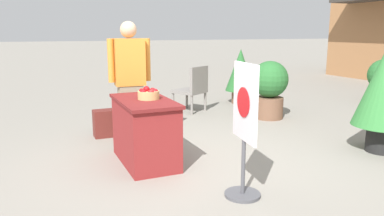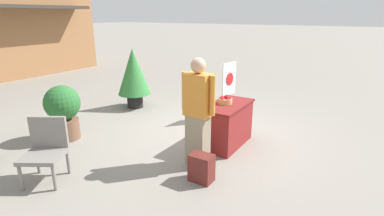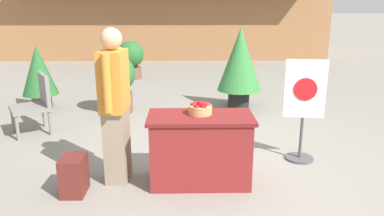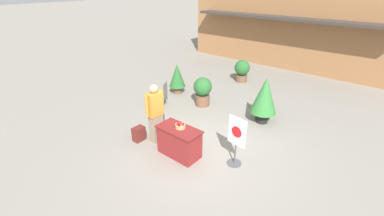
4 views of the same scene
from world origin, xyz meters
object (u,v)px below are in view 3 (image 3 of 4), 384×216
object	(u,v)px
apple_basket	(200,108)
patio_chair	(36,101)
display_table	(200,149)
poster_board	(303,108)
potted_plant_near_right	(240,62)
potted_plant_far_left	(39,73)
potted_plant_far_right	(117,81)
person_visitor	(115,106)
backpack	(74,175)
potted_plant_near_left	(131,58)

from	to	relation	value
apple_basket	patio_chair	size ratio (longest dim) A/B	0.28
display_table	poster_board	distance (m)	1.50
poster_board	patio_chair	bearing A→B (deg)	-98.56
patio_chair	potted_plant_near_right	xyz separation A→B (m)	(3.36, 1.32, 0.40)
poster_board	potted_plant_near_right	xyz separation A→B (m)	(-0.47, 2.46, 0.20)
poster_board	potted_plant_far_left	distance (m)	4.94
apple_basket	display_table	bearing A→B (deg)	-88.88
apple_basket	potted_plant_far_right	xyz separation A→B (m)	(-1.41, 2.76, -0.27)
person_visitor	poster_board	bearing A→B (deg)	17.36
display_table	backpack	size ratio (longest dim) A/B	2.79
display_table	potted_plant_near_right	world-z (taller)	potted_plant_near_right
patio_chair	potted_plant_near_right	world-z (taller)	potted_plant_near_right
potted_plant_far_left	display_table	bearing A→B (deg)	-46.49
apple_basket	potted_plant_near_right	size ratio (longest dim) A/B	0.17
apple_basket	potted_plant_far_right	size ratio (longest dim) A/B	0.24
display_table	apple_basket	bearing A→B (deg)	91.12
apple_basket	potted_plant_near_left	size ratio (longest dim) A/B	0.26
person_visitor	potted_plant_far_left	xyz separation A→B (m)	(-1.98, 3.02, -0.19)
potted_plant_far_right	person_visitor	bearing A→B (deg)	-80.37
person_visitor	potted_plant_far_left	world-z (taller)	person_visitor
potted_plant_near_left	potted_plant_far_left	size ratio (longest dim) A/B	0.82
person_visitor	patio_chair	size ratio (longest dim) A/B	1.89
poster_board	patio_chair	xyz separation A→B (m)	(-3.83, 1.14, -0.19)
apple_basket	patio_chair	bearing A→B (deg)	145.91
backpack	potted_plant_near_left	distance (m)	6.25
person_visitor	potted_plant_near_right	world-z (taller)	person_visitor
potted_plant_near_right	potted_plant_far_left	xyz separation A→B (m)	(-3.80, 0.02, -0.20)
person_visitor	patio_chair	distance (m)	2.31
display_table	poster_board	world-z (taller)	poster_board
display_table	backpack	world-z (taller)	display_table
patio_chair	potted_plant_far_left	bearing A→B (deg)	-102.80
backpack	poster_board	xyz separation A→B (m)	(2.71, 0.85, 0.49)
display_table	backpack	bearing A→B (deg)	-169.88
potted_plant_far_right	potted_plant_far_left	distance (m)	1.54
apple_basket	person_visitor	world-z (taller)	person_visitor
apple_basket	potted_plant_far_right	bearing A→B (deg)	117.08
person_visitor	backpack	size ratio (longest dim) A/B	4.16
apple_basket	poster_board	distance (m)	1.45
potted_plant_near_right	potted_plant_far_right	distance (m)	2.32
person_visitor	backpack	bearing A→B (deg)	-139.12
apple_basket	potted_plant_far_left	xyz separation A→B (m)	(-2.93, 3.03, -0.16)
potted_plant_far_right	patio_chair	bearing A→B (deg)	-135.14
backpack	potted_plant_near_right	size ratio (longest dim) A/B	0.27
potted_plant_far_right	backpack	bearing A→B (deg)	-89.19
patio_chair	potted_plant_far_left	size ratio (longest dim) A/B	0.76
person_visitor	poster_board	size ratio (longest dim) A/B	1.32
potted_plant_far_left	backpack	bearing A→B (deg)	-64.91
potted_plant_far_right	apple_basket	bearing A→B (deg)	-62.92
display_table	potted_plant_near_left	size ratio (longest dim) A/B	1.17
display_table	patio_chair	bearing A→B (deg)	145.05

